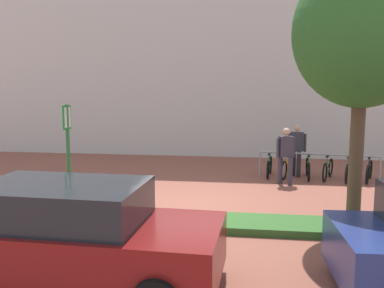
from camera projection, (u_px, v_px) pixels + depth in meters
ground_plane at (191, 205)px, 10.56m from camera, size 60.00×60.00×0.00m
building_facade at (218, 38)px, 17.81m from camera, size 28.00×1.20×10.00m
planter_strip at (226, 223)px, 8.91m from camera, size 7.00×1.10×0.16m
tree_sidewalk at (363, 33)px, 8.16m from camera, size 2.70×2.70×5.50m
parking_sign_post at (68, 146)px, 9.17m from camera, size 0.08×0.36×2.57m
bike_at_sign at (74, 203)px, 9.49m from camera, size 1.67×0.43×0.86m
bike_rack_cluster at (318, 168)px, 13.54m from camera, size 3.73×1.84×0.83m
bollard_steel at (281, 165)px, 13.52m from camera, size 0.16×0.16×0.90m
person_suited_navy at (297, 147)px, 13.85m from camera, size 0.60×0.33×1.72m
person_suited_dark at (286, 152)px, 12.68m from camera, size 0.57×0.37×1.72m
car_maroon_wagon at (72, 236)px, 6.22m from camera, size 4.36×2.14×1.54m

